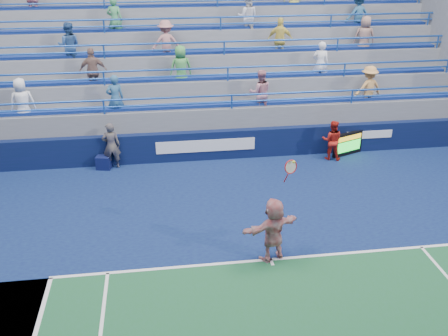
{
  "coord_description": "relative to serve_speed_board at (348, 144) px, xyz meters",
  "views": [
    {
      "loc": [
        -2.63,
        -10.27,
        7.6
      ],
      "look_at": [
        -0.86,
        2.5,
        1.5
      ],
      "focal_mm": 40.0,
      "sensor_mm": 36.0,
      "label": 1
    }
  ],
  "objects": [
    {
      "name": "serve_speed_board",
      "position": [
        0.0,
        0.0,
        0.0
      ],
      "size": [
        1.25,
        0.61,
        0.89
      ],
      "color": "black",
      "rests_on": "ground"
    },
    {
      "name": "line_judge",
      "position": [
        -8.65,
        0.06,
        0.4
      ],
      "size": [
        0.64,
        0.44,
        1.69
      ],
      "primitive_type": "imported",
      "rotation": [
        0.0,
        0.0,
        3.2
      ],
      "color": "#131635",
      "rests_on": "ground"
    },
    {
      "name": "ball_girl",
      "position": [
        -0.74,
        -0.28,
        0.3
      ],
      "size": [
        0.87,
        0.77,
        1.5
      ],
      "primitive_type": "imported",
      "rotation": [
        0.0,
        0.0,
        2.81
      ],
      "color": "red",
      "rests_on": "ground"
    },
    {
      "name": "tennis_player",
      "position": [
        -4.27,
        -6.08,
        0.42
      ],
      "size": [
        1.68,
        1.03,
        2.77
      ],
      "color": "white",
      "rests_on": "ground"
    },
    {
      "name": "sponsor_wall",
      "position": [
        -4.32,
        0.34,
        0.1
      ],
      "size": [
        18.0,
        0.32,
        1.1
      ],
      "color": "#0A1738",
      "rests_on": "ground"
    },
    {
      "name": "bleacher_stand",
      "position": [
        -4.32,
        4.11,
        1.1
      ],
      "size": [
        18.0,
        5.6,
        6.13
      ],
      "color": "slate",
      "rests_on": "ground"
    },
    {
      "name": "ground",
      "position": [
        -4.32,
        -6.16,
        -0.45
      ],
      "size": [
        120.0,
        120.0,
        0.0
      ],
      "primitive_type": "plane",
      "color": "#333538"
    },
    {
      "name": "judge_chair",
      "position": [
        -8.96,
        0.07,
        -0.17
      ],
      "size": [
        0.58,
        0.59,
        0.87
      ],
      "color": "#0D1340",
      "rests_on": "ground"
    }
  ]
}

